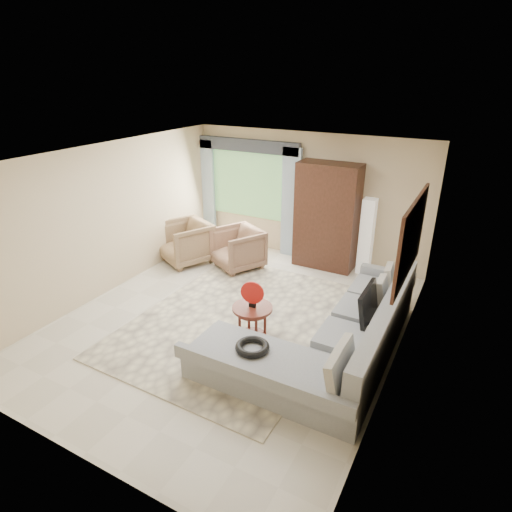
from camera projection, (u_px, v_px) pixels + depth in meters
The scene contains 17 objects.
ground at pixel (232, 321), 6.86m from camera, with size 6.00×6.00×0.00m, color silver.
area_rug at pixel (240, 320), 6.86m from camera, with size 3.00×4.00×0.02m, color beige.
sectional_sofa at pixel (336, 343), 5.82m from camera, with size 2.30×3.46×0.90m.
tv_screen at pixel (368, 304), 5.92m from camera, with size 0.06×0.74×0.48m, color black.
garden_hose at pixel (252, 347), 5.29m from camera, with size 0.43×0.43×0.09m, color black.
coffee_table at pixel (252, 323), 6.22m from camera, with size 0.58×0.58×0.58m.
red_disc at pixel (252, 293), 6.02m from camera, with size 0.34×0.34×0.03m, color red.
armchair_left at pixel (186, 242), 8.80m from camera, with size 0.92×0.95×0.86m, color #937950.
armchair_right at pixel (237, 248), 8.56m from camera, with size 0.87×0.89×0.81m, color #906D4E.
potted_plant at pixel (206, 231), 9.98m from camera, with size 0.44×0.38×0.49m, color #999999.
armoire at pixel (327, 216), 8.39m from camera, with size 1.20×0.55×2.10m, color black.
floor_lamp at pixel (366, 237), 8.21m from camera, with size 0.24×0.24×1.50m, color silver.
window at pixel (249, 185), 9.28m from camera, with size 1.80×0.04×1.40m, color #669E59.
curtain_left at pixel (207, 191), 9.76m from camera, with size 0.40×0.08×2.30m, color #9EB7CC.
curtain_right at pixel (291, 204), 8.85m from camera, with size 0.40×0.08×2.30m, color #9EB7CC.
valance at pixel (247, 145), 8.88m from camera, with size 2.40×0.12×0.26m, color #1E232D.
wall_mirror at pixel (411, 239), 5.36m from camera, with size 0.05×1.70×1.05m.
Camera 1 is at (3.13, -4.97, 3.70)m, focal length 30.00 mm.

